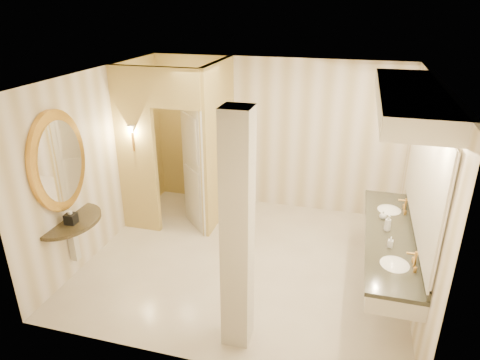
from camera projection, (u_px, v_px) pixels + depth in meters
The scene contains 16 objects.
floor at pixel (245, 260), 6.37m from camera, with size 4.50×4.50×0.00m, color beige.
ceiling at pixel (247, 77), 5.31m from camera, with size 4.50×4.50×0.00m, color silver.
wall_back at pixel (274, 135), 7.61m from camera, with size 4.50×0.02×2.70m, color #F0E1D0.
wall_front at pixel (193, 255), 4.07m from camera, with size 4.50×0.02×2.70m, color #F0E1D0.
wall_left at pixel (101, 161), 6.39m from camera, with size 0.02×4.00×2.70m, color #F0E1D0.
wall_right at pixel (421, 195), 5.29m from camera, with size 0.02×4.00×2.70m, color #F0E1D0.
toilet_closet at pixel (193, 146), 6.96m from camera, with size 1.50×1.55×2.70m.
wall_sconce at pixel (132, 131), 6.54m from camera, with size 0.14×0.14×0.42m.
vanity at pixel (403, 179), 5.06m from camera, with size 0.75×2.75×2.09m.
console_shelf at pixel (62, 187), 5.53m from camera, with size 1.02×1.02×1.96m.
pillar at pixel (237, 235), 4.40m from camera, with size 0.30×0.30×2.70m, color beige.
tissue_box at pixel (71, 219), 5.59m from camera, with size 0.14×0.14×0.14m, color black.
toilet at pixel (213, 186), 8.06m from camera, with size 0.38×0.67×0.68m, color white.
soap_bottle_a at pixel (391, 242), 5.06m from camera, with size 0.06×0.06×0.13m, color beige.
soap_bottle_b at pixel (383, 215), 5.70m from camera, with size 0.09×0.09×0.12m, color silver.
soap_bottle_c at pixel (388, 223), 5.40m from camera, with size 0.08×0.08×0.22m, color #C6B28C.
Camera 1 is at (1.35, -5.22, 3.60)m, focal length 32.00 mm.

